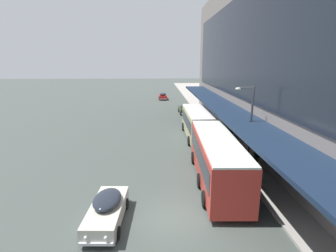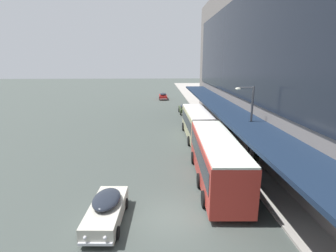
{
  "view_description": "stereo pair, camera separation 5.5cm",
  "coord_description": "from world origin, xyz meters",
  "px_view_note": "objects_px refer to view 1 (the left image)",
  "views": [
    {
      "loc": [
        -0.51,
        -12.89,
        8.52
      ],
      "look_at": [
        0.69,
        16.3,
        1.26
      ],
      "focal_mm": 28.0,
      "sensor_mm": 36.0,
      "label": 1
    },
    {
      "loc": [
        -0.46,
        -12.89,
        8.52
      ],
      "look_at": [
        0.69,
        16.3,
        1.26
      ],
      "focal_mm": 28.0,
      "sensor_mm": 36.0,
      "label": 2
    }
  ],
  "objects_px": {
    "transit_bus_kerbside_front": "(217,157)",
    "transit_bus_kerbside_rear": "(197,122)",
    "street_lamp": "(249,121)",
    "pedestrian_at_kerb": "(257,159)",
    "sedan_second_near": "(107,209)",
    "sedan_second_mid": "(163,96)",
    "sedan_lead_near": "(185,109)"
  },
  "relations": [
    {
      "from": "sedan_second_near",
      "to": "transit_bus_kerbside_front",
      "type": "bearing_deg",
      "value": 33.31
    },
    {
      "from": "transit_bus_kerbside_front",
      "to": "transit_bus_kerbside_rear",
      "type": "relative_size",
      "value": 1.15
    },
    {
      "from": "sedan_lead_near",
      "to": "sedan_second_near",
      "type": "distance_m",
      "value": 30.93
    },
    {
      "from": "transit_bus_kerbside_front",
      "to": "transit_bus_kerbside_rear",
      "type": "xyz_separation_m",
      "value": [
        0.33,
        11.41,
        -0.11
      ]
    },
    {
      "from": "transit_bus_kerbside_rear",
      "to": "sedan_second_mid",
      "type": "bearing_deg",
      "value": 95.92
    },
    {
      "from": "transit_bus_kerbside_rear",
      "to": "sedan_second_near",
      "type": "height_order",
      "value": "transit_bus_kerbside_rear"
    },
    {
      "from": "transit_bus_kerbside_front",
      "to": "transit_bus_kerbside_rear",
      "type": "distance_m",
      "value": 11.42
    },
    {
      "from": "sedan_lead_near",
      "to": "sedan_second_near",
      "type": "bearing_deg",
      "value": -103.73
    },
    {
      "from": "sedan_second_mid",
      "to": "pedestrian_at_kerb",
      "type": "bearing_deg",
      "value": -81.13
    },
    {
      "from": "sedan_second_near",
      "to": "street_lamp",
      "type": "bearing_deg",
      "value": 35.17
    },
    {
      "from": "transit_bus_kerbside_front",
      "to": "sedan_second_near",
      "type": "height_order",
      "value": "transit_bus_kerbside_front"
    },
    {
      "from": "sedan_second_mid",
      "to": "transit_bus_kerbside_front",
      "type": "bearing_deg",
      "value": -86.12
    },
    {
      "from": "pedestrian_at_kerb",
      "to": "transit_bus_kerbside_rear",
      "type": "bearing_deg",
      "value": 107.68
    },
    {
      "from": "transit_bus_kerbside_rear",
      "to": "street_lamp",
      "type": "relative_size",
      "value": 1.44
    },
    {
      "from": "street_lamp",
      "to": "sedan_second_near",
      "type": "bearing_deg",
      "value": -144.83
    },
    {
      "from": "sedan_lead_near",
      "to": "pedestrian_at_kerb",
      "type": "bearing_deg",
      "value": -82.69
    },
    {
      "from": "sedan_lead_near",
      "to": "pedestrian_at_kerb",
      "type": "distance_m",
      "value": 24.21
    },
    {
      "from": "street_lamp",
      "to": "pedestrian_at_kerb",
      "type": "bearing_deg",
      "value": -63.96
    },
    {
      "from": "transit_bus_kerbside_rear",
      "to": "sedan_second_mid",
      "type": "height_order",
      "value": "transit_bus_kerbside_rear"
    },
    {
      "from": "sedan_second_mid",
      "to": "sedan_second_near",
      "type": "relative_size",
      "value": 0.98
    },
    {
      "from": "transit_bus_kerbside_front",
      "to": "pedestrian_at_kerb",
      "type": "xyz_separation_m",
      "value": [
        3.5,
        1.49,
        -0.74
      ]
    },
    {
      "from": "sedan_second_mid",
      "to": "pedestrian_at_kerb",
      "type": "distance_m",
      "value": 41.31
    },
    {
      "from": "sedan_second_mid",
      "to": "street_lamp",
      "type": "height_order",
      "value": "street_lamp"
    },
    {
      "from": "pedestrian_at_kerb",
      "to": "sedan_lead_near",
      "type": "bearing_deg",
      "value": 97.31
    },
    {
      "from": "street_lamp",
      "to": "transit_bus_kerbside_front",
      "type": "bearing_deg",
      "value": -140.89
    },
    {
      "from": "transit_bus_kerbside_front",
      "to": "pedestrian_at_kerb",
      "type": "height_order",
      "value": "transit_bus_kerbside_front"
    },
    {
      "from": "transit_bus_kerbside_front",
      "to": "street_lamp",
      "type": "height_order",
      "value": "street_lamp"
    },
    {
      "from": "sedan_second_mid",
      "to": "sedan_lead_near",
      "type": "height_order",
      "value": "sedan_lead_near"
    },
    {
      "from": "sedan_second_mid",
      "to": "sedan_lead_near",
      "type": "distance_m",
      "value": 17.12
    },
    {
      "from": "transit_bus_kerbside_rear",
      "to": "sedan_second_near",
      "type": "xyz_separation_m",
      "value": [
        -7.26,
        -15.96,
        -1.05
      ]
    },
    {
      "from": "street_lamp",
      "to": "sedan_lead_near",
      "type": "bearing_deg",
      "value": 96.45
    },
    {
      "from": "transit_bus_kerbside_rear",
      "to": "sedan_second_near",
      "type": "bearing_deg",
      "value": -114.45
    }
  ]
}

